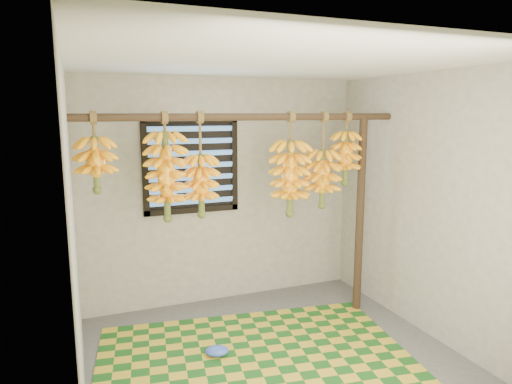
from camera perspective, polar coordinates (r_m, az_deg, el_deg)
name	(u,v)px	position (r m, az deg, el deg)	size (l,w,h in m)	color
floor	(281,365)	(4.00, 3.12, -20.83)	(3.00, 3.00, 0.01)	#4E4E4E
ceiling	(284,62)	(3.46, 3.51, 15.97)	(3.00, 3.00, 0.01)	silver
wall_back	(223,192)	(4.92, -4.12, 0.05)	(3.00, 0.01, 2.40)	gray
wall_left	(73,243)	(3.23, -21.86, -5.89)	(0.01, 3.00, 2.40)	gray
wall_right	(435,208)	(4.38, 21.45, -1.83)	(0.01, 3.00, 2.40)	gray
window	(191,166)	(4.75, -8.09, 3.29)	(1.00, 0.04, 1.00)	black
hanging_pole	(250,117)	(4.09, -0.79, 9.36)	(0.06, 0.06, 3.00)	#3C271B
support_post	(360,216)	(4.77, 12.86, -2.94)	(0.08, 0.08, 2.00)	#3C271B
woven_mat	(260,369)	(3.92, 0.52, -21.30)	(2.59, 2.07, 0.01)	#195218
plastic_bag	(217,351)	(4.09, -4.92, -19.19)	(0.20, 0.15, 0.08)	blue
banana_bunch_a	(96,164)	(3.84, -19.38, 3.28)	(0.31, 0.31, 0.64)	brown
banana_bunch_b	(166,176)	(3.92, -11.15, 1.92)	(0.36, 0.36, 0.92)	brown
banana_bunch_c	(201,185)	(3.99, -6.87, 0.83)	(0.30, 0.30, 0.91)	brown
banana_bunch_d	(290,178)	(4.29, 4.28, 1.72)	(0.37, 0.37, 0.97)	brown
banana_bunch_e	(322,179)	(4.45, 8.31, 1.67)	(0.35, 0.35, 0.92)	brown
banana_bunch_f	(346,158)	(4.56, 11.15, 4.22)	(0.28, 0.28, 0.71)	brown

